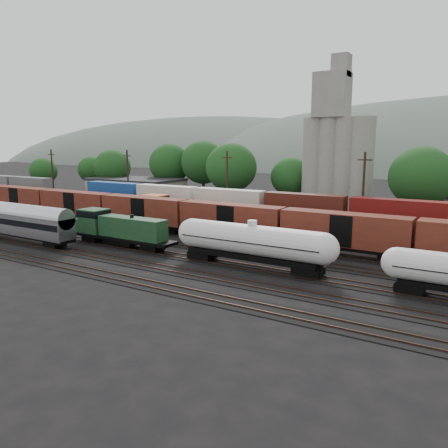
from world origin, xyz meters
The scene contains 12 objects.
ground centered at (0.00, 0.00, 0.00)m, with size 600.00×600.00×0.00m, color black.
tracks centered at (0.00, 0.00, 0.05)m, with size 180.00×33.20×0.20m.
green_locomotive centered at (-12.49, -5.00, 2.46)m, with size 16.25×2.87×4.30m.
tank_car_a centered at (7.36, -5.00, 2.89)m, with size 18.65×3.34×4.89m.
passenger_coach centered at (-26.66, -10.00, 3.07)m, with size 21.99×2.71×4.99m.
orange_locomotive centered at (-14.07, 10.00, 2.63)m, with size 18.52×3.09×4.63m.
boxcar_string centered at (6.53, 5.00, 3.12)m, with size 153.60×2.90×4.20m.
container_wall centered at (-2.16, 15.00, 2.74)m, with size 168.22×2.60×5.80m.
grain_silo centered at (3.28, 36.00, 11.26)m, with size 13.40×5.00×29.00m.
industrial_sheds centered at (6.63, 35.25, 2.56)m, with size 119.38×17.26×5.10m.
tree_band centered at (1.85, 38.29, 7.76)m, with size 162.86×24.37×14.07m.
utility_poles centered at (0.00, 22.00, 6.21)m, with size 122.20×0.36×12.00m.
Camera 1 is at (28.31, -44.93, 12.94)m, focal length 35.00 mm.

